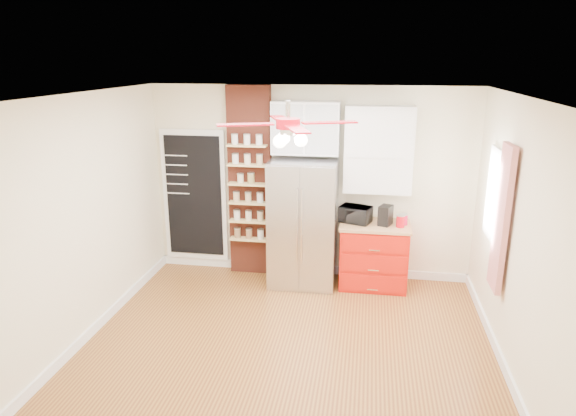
% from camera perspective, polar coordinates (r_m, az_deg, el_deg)
% --- Properties ---
extents(floor, '(4.50, 4.50, 0.00)m').
position_cam_1_polar(floor, '(5.89, 0.01, -14.78)').
color(floor, olive).
rests_on(floor, ground).
extents(ceiling, '(4.50, 4.50, 0.00)m').
position_cam_1_polar(ceiling, '(5.05, 0.01, 12.41)').
color(ceiling, white).
rests_on(ceiling, wall_back).
extents(wall_back, '(4.50, 0.02, 2.70)m').
position_cam_1_polar(wall_back, '(7.23, 2.51, 2.77)').
color(wall_back, beige).
rests_on(wall_back, floor).
extents(wall_front, '(4.50, 0.02, 2.70)m').
position_cam_1_polar(wall_front, '(3.52, -5.25, -12.58)').
color(wall_front, beige).
rests_on(wall_front, floor).
extents(wall_left, '(0.02, 4.00, 2.70)m').
position_cam_1_polar(wall_left, '(6.08, -21.44, -1.02)').
color(wall_left, beige).
rests_on(wall_left, floor).
extents(wall_right, '(0.02, 4.00, 2.70)m').
position_cam_1_polar(wall_right, '(5.46, 24.06, -3.24)').
color(wall_right, beige).
rests_on(wall_right, floor).
extents(chalkboard, '(0.95, 0.05, 1.95)m').
position_cam_1_polar(chalkboard, '(7.63, -10.34, 1.31)').
color(chalkboard, white).
rests_on(chalkboard, wall_back).
extents(brick_pillar, '(0.60, 0.16, 2.70)m').
position_cam_1_polar(brick_pillar, '(7.29, -4.22, 2.87)').
color(brick_pillar, maroon).
rests_on(brick_pillar, floor).
extents(fridge, '(0.90, 0.70, 1.75)m').
position_cam_1_polar(fridge, '(7.01, 1.70, -1.69)').
color(fridge, '#ABABB0').
rests_on(fridge, floor).
extents(upper_glass_cabinet, '(0.90, 0.35, 0.70)m').
position_cam_1_polar(upper_glass_cabinet, '(6.92, 2.00, 8.90)').
color(upper_glass_cabinet, white).
rests_on(upper_glass_cabinet, wall_back).
extents(red_cabinet, '(0.94, 0.64, 0.90)m').
position_cam_1_polar(red_cabinet, '(7.15, 9.49, -5.15)').
color(red_cabinet, red).
rests_on(red_cabinet, floor).
extents(upper_shelf_unit, '(0.90, 0.30, 1.15)m').
position_cam_1_polar(upper_shelf_unit, '(6.93, 10.04, 6.38)').
color(upper_shelf_unit, white).
rests_on(upper_shelf_unit, wall_back).
extents(window, '(0.04, 0.75, 1.05)m').
position_cam_1_polar(window, '(6.24, 22.09, 1.24)').
color(window, white).
rests_on(window, wall_right).
extents(curtain, '(0.06, 0.40, 1.55)m').
position_cam_1_polar(curtain, '(5.74, 22.66, -1.12)').
color(curtain, red).
rests_on(curtain, wall_right).
extents(ceiling_fan, '(1.40, 1.40, 0.44)m').
position_cam_1_polar(ceiling_fan, '(5.08, 0.01, 9.30)').
color(ceiling_fan, silver).
rests_on(ceiling_fan, ceiling).
extents(toaster_oven, '(0.47, 0.39, 0.22)m').
position_cam_1_polar(toaster_oven, '(6.99, 7.50, -0.70)').
color(toaster_oven, black).
rests_on(toaster_oven, red_cabinet).
extents(coffee_maker, '(0.21, 0.25, 0.27)m').
position_cam_1_polar(coffee_maker, '(6.94, 10.78, -0.80)').
color(coffee_maker, black).
rests_on(coffee_maker, red_cabinet).
extents(canister_left, '(0.13, 0.13, 0.15)m').
position_cam_1_polar(canister_left, '(6.91, 12.38, -1.47)').
color(canister_left, red).
rests_on(canister_left, red_cabinet).
extents(canister_right, '(0.12, 0.12, 0.14)m').
position_cam_1_polar(canister_right, '(7.02, 12.70, -1.27)').
color(canister_right, red).
rests_on(canister_right, red_cabinet).
extents(pantry_jar_oats, '(0.12, 0.12, 0.12)m').
position_cam_1_polar(pantry_jar_oats, '(7.17, -5.30, 3.29)').
color(pantry_jar_oats, beige).
rests_on(pantry_jar_oats, brick_pillar).
extents(pantry_jar_beans, '(0.13, 0.13, 0.13)m').
position_cam_1_polar(pantry_jar_beans, '(7.14, -4.13, 3.31)').
color(pantry_jar_beans, '#9C874F').
rests_on(pantry_jar_beans, brick_pillar).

